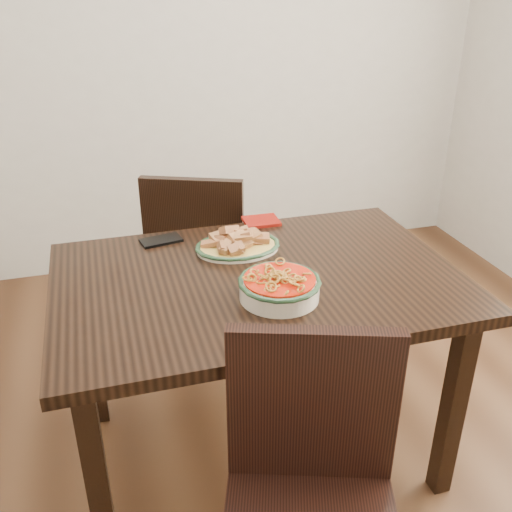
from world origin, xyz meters
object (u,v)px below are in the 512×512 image
object	(u,v)px
chair_far	(200,255)
chair_near	(311,490)
noodle_bowl	(279,285)
fish_plate	(238,238)
dining_table	(258,299)
smartphone	(161,240)

from	to	relation	value
chair_far	chair_near	world-z (taller)	same
noodle_bowl	fish_plate	bearing A→B (deg)	95.70
chair_far	fish_plate	xyz separation A→B (m)	(0.05, -0.50, 0.30)
chair_far	fish_plate	distance (m)	0.58
fish_plate	noodle_bowl	world-z (taller)	fish_plate
dining_table	fish_plate	world-z (taller)	fish_plate
dining_table	chair_near	distance (m)	0.66
chair_far	smartphone	world-z (taller)	chair_far
noodle_bowl	smartphone	world-z (taller)	noodle_bowl
fish_plate	smartphone	xyz separation A→B (m)	(-0.25, 0.14, -0.04)
chair_near	smartphone	world-z (taller)	chair_near
chair_near	chair_far	bearing A→B (deg)	109.25
dining_table	chair_near	size ratio (longest dim) A/B	1.45
dining_table	noodle_bowl	xyz separation A→B (m)	(0.02, -0.15, 0.13)
fish_plate	smartphone	distance (m)	0.29
chair_near	fish_plate	xyz separation A→B (m)	(0.04, 0.84, 0.30)
chair_near	fish_plate	distance (m)	0.89
chair_near	smartphone	distance (m)	1.04
chair_near	noodle_bowl	world-z (taller)	chair_near
fish_plate	chair_far	bearing A→B (deg)	95.39
dining_table	chair_far	xyz separation A→B (m)	(-0.06, 0.70, -0.16)
dining_table	smartphone	size ratio (longest dim) A/B	8.97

